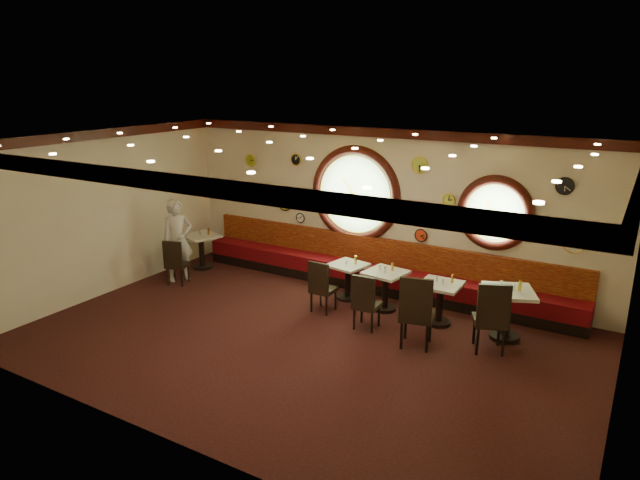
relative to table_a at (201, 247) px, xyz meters
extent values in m
cube|color=black|center=(3.90, -1.98, -0.48)|extent=(9.00, 6.00, 0.00)
cube|color=#BC8035|center=(3.90, -1.98, 2.72)|extent=(9.00, 6.00, 0.02)
cube|color=beige|center=(3.90, 1.02, 1.12)|extent=(9.00, 0.02, 3.20)
cube|color=beige|center=(3.90, -4.98, 1.12)|extent=(9.00, 0.02, 3.20)
cube|color=beige|center=(-0.60, -1.98, 1.12)|extent=(0.02, 6.00, 3.20)
cube|color=beige|center=(8.40, -1.98, 1.12)|extent=(0.02, 6.00, 3.20)
cube|color=#340E09|center=(3.90, 0.97, 2.63)|extent=(9.00, 0.10, 0.18)
cube|color=#340E09|center=(3.90, -4.93, 2.63)|extent=(9.00, 0.10, 0.18)
cube|color=#340E09|center=(-0.55, -1.98, 2.63)|extent=(0.10, 6.00, 0.18)
cube|color=black|center=(3.90, 0.74, -0.38)|extent=(8.00, 0.55, 0.20)
cube|color=#5A070F|center=(3.90, 0.74, -0.13)|extent=(8.00, 0.55, 0.30)
cube|color=#65080A|center=(3.90, 0.96, 0.27)|extent=(8.00, 0.10, 0.55)
cylinder|color=#9ACB7A|center=(3.30, 1.02, 1.37)|extent=(1.66, 0.02, 1.66)
torus|color=#340E09|center=(3.30, 1.00, 1.37)|extent=(1.98, 0.18, 1.98)
torus|color=yellow|center=(3.30, 0.97, 1.37)|extent=(1.61, 0.03, 1.61)
cylinder|color=#9ACB7A|center=(6.10, 1.02, 1.32)|extent=(1.10, 0.02, 1.10)
torus|color=#340E09|center=(6.10, 1.00, 1.32)|extent=(1.38, 0.18, 1.38)
torus|color=yellow|center=(6.10, 0.97, 1.32)|extent=(1.09, 0.03, 1.09)
cylinder|color=#E6401B|center=(4.75, 0.98, 0.72)|extent=(0.24, 0.03, 0.24)
cylinder|color=black|center=(7.20, 0.98, 1.92)|extent=(0.28, 0.03, 0.28)
cylinder|color=silver|center=(7.45, 0.98, 0.97)|extent=(0.34, 0.03, 0.34)
cylinder|color=red|center=(0.30, 0.98, 1.07)|extent=(0.32, 0.03, 0.32)
cylinder|color=#D7E44C|center=(5.25, 0.98, 1.47)|extent=(0.22, 0.03, 0.22)
cylinder|color=black|center=(1.90, 0.98, 1.97)|extent=(0.24, 0.03, 0.24)
cylinder|color=#ACC93E|center=(4.65, 0.98, 2.07)|extent=(0.30, 0.03, 0.30)
cylinder|color=white|center=(2.00, 0.98, 0.72)|extent=(0.20, 0.03, 0.20)
cylinder|color=yellow|center=(1.60, 0.98, 1.02)|extent=(0.36, 0.03, 0.36)
cylinder|color=#94A821|center=(0.70, 0.98, 1.87)|extent=(0.26, 0.03, 0.26)
cylinder|color=black|center=(0.00, 0.00, -0.45)|extent=(0.44, 0.44, 0.06)
cylinder|color=black|center=(0.00, 0.00, -0.11)|extent=(0.12, 0.12, 0.70)
cube|color=silver|center=(0.00, 0.00, 0.26)|extent=(0.87, 0.87, 0.05)
cylinder|color=black|center=(3.67, 0.03, -0.46)|extent=(0.40, 0.40, 0.06)
cylinder|color=black|center=(3.67, 0.03, -0.14)|extent=(0.11, 0.11, 0.64)
cube|color=silver|center=(3.67, 0.03, 0.20)|extent=(0.75, 0.75, 0.05)
cylinder|color=black|center=(4.51, -0.10, -0.46)|extent=(0.43, 0.43, 0.06)
cylinder|color=black|center=(4.51, -0.10, -0.12)|extent=(0.12, 0.12, 0.68)
cube|color=silver|center=(4.51, -0.10, 0.24)|extent=(0.77, 0.77, 0.05)
cylinder|color=black|center=(5.57, -0.19, -0.46)|extent=(0.43, 0.43, 0.06)
cylinder|color=black|center=(5.57, -0.19, -0.11)|extent=(0.12, 0.12, 0.68)
cube|color=silver|center=(5.57, -0.19, 0.24)|extent=(0.69, 0.69, 0.05)
cylinder|color=black|center=(6.70, -0.19, -0.45)|extent=(0.49, 0.49, 0.07)
cylinder|color=black|center=(6.70, -0.19, -0.06)|extent=(0.13, 0.13, 0.77)
cube|color=silver|center=(6.70, -0.19, 0.34)|extent=(1.02, 1.02, 0.06)
cube|color=black|center=(0.24, -1.00, -0.09)|extent=(0.50, 0.50, 0.07)
cube|color=black|center=(0.29, -1.17, 0.21)|extent=(0.40, 0.17, 0.52)
cube|color=black|center=(3.56, -0.71, -0.08)|extent=(0.42, 0.42, 0.07)
cube|color=black|center=(3.55, -0.88, 0.23)|extent=(0.41, 0.06, 0.53)
cube|color=black|center=(4.56, -0.97, -0.07)|extent=(0.44, 0.44, 0.07)
cube|color=black|center=(4.57, -1.14, 0.23)|extent=(0.42, 0.08, 0.54)
cube|color=black|center=(5.53, -1.16, 0.02)|extent=(0.61, 0.61, 0.09)
cube|color=black|center=(5.58, -1.37, 0.40)|extent=(0.51, 0.18, 0.66)
cube|color=black|center=(6.57, -0.74, 0.01)|extent=(0.65, 0.65, 0.09)
cube|color=black|center=(6.65, -0.93, 0.37)|extent=(0.48, 0.25, 0.64)
cylinder|color=silver|center=(-0.07, 0.03, 0.33)|extent=(0.03, 0.03, 0.09)
cylinder|color=silver|center=(3.63, 0.05, 0.27)|extent=(0.03, 0.03, 0.10)
cylinder|color=silver|center=(4.38, -0.06, 0.31)|extent=(0.03, 0.03, 0.09)
cylinder|color=silver|center=(5.49, -0.15, 0.31)|extent=(0.03, 0.03, 0.09)
cylinder|color=silver|center=(0.02, -0.03, 0.33)|extent=(0.03, 0.03, 0.09)
cylinder|color=#B8B9BD|center=(3.66, -0.03, 0.27)|extent=(0.03, 0.03, 0.09)
cylinder|color=silver|center=(4.53, -0.17, 0.32)|extent=(0.04, 0.04, 0.11)
cylinder|color=silver|center=(5.62, -0.22, 0.31)|extent=(0.03, 0.03, 0.09)
cylinder|color=gold|center=(0.13, 0.11, 0.36)|extent=(0.05, 0.05, 0.15)
cylinder|color=yellow|center=(3.79, 0.11, 0.31)|extent=(0.05, 0.05, 0.16)
cylinder|color=gold|center=(4.59, 0.02, 0.33)|extent=(0.05, 0.05, 0.15)
cylinder|color=gold|center=(5.73, -0.06, 0.34)|extent=(0.04, 0.04, 0.14)
cylinder|color=silver|center=(6.55, -0.09, 0.42)|extent=(0.04, 0.04, 0.10)
cylinder|color=silver|center=(6.77, -0.15, 0.41)|extent=(0.03, 0.03, 0.09)
cylinder|color=gold|center=(6.85, -0.13, 0.45)|extent=(0.05, 0.05, 0.17)
imported|color=silver|center=(0.11, -0.82, 0.38)|extent=(0.67, 0.75, 1.72)
camera|label=1|loc=(8.44, -9.09, 3.68)|focal=32.00mm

